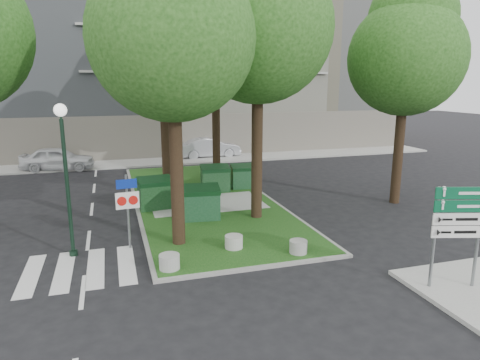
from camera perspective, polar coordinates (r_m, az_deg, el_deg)
name	(u,v)px	position (r m, az deg, el deg)	size (l,w,h in m)	color
ground	(243,270)	(13.03, 0.36, -11.95)	(120.00, 120.00, 0.00)	black
median_island	(202,199)	(20.43, -5.03, -2.54)	(6.00, 16.00, 0.12)	#154112
median_kerb	(202,199)	(20.44, -5.03, -2.56)	(6.30, 16.30, 0.10)	gray
building_sidewalk	(164,162)	(30.48, -10.11, 2.44)	(42.00, 3.00, 0.12)	#999993
zebra_crossing	(111,265)	(13.91, -16.79, -10.85)	(5.00, 3.00, 0.01)	silver
apartment_building	(149,51)	(37.54, -12.10, 16.46)	(41.00, 12.00, 16.00)	tan
tree_median_near_left	(174,21)	(14.13, -8.77, 20.23)	(5.20, 5.20, 10.53)	black
tree_median_near_right	(260,13)	(17.00, 2.67, 21.36)	(5.60, 5.60, 11.46)	black
tree_median_mid	(164,48)	(20.57, -10.09, 16.88)	(4.80, 4.80, 9.99)	black
tree_median_far	(216,28)	(24.23, -3.19, 19.60)	(5.80, 5.80, 11.93)	black
tree_street_right	(408,47)	(20.71, 21.48, 16.20)	(5.00, 5.00, 10.06)	black
dumpster_a	(156,193)	(18.92, -11.20, -1.75)	(1.56, 1.17, 1.37)	#0E3614
dumpster_b	(201,203)	(17.22, -5.17, -3.03)	(1.56, 1.17, 1.35)	#113B1E
dumpster_c	(215,179)	(21.53, -3.33, 0.20)	(1.51, 1.12, 1.33)	#103817
dumpster_d	(244,176)	(22.20, 0.50, 0.48)	(1.41, 1.06, 1.23)	#133F1F
bollard_left	(169,262)	(12.94, -9.40, -10.70)	(0.61, 0.61, 0.43)	#9E9F9A
bollard_right	(298,247)	(14.02, 7.78, -8.79)	(0.57, 0.57, 0.41)	gray
bollard_mid	(234,242)	(14.28, -0.84, -8.23)	(0.59, 0.59, 0.42)	#ABABA6
litter_bin	(215,174)	(23.94, -3.41, 0.85)	(0.43, 0.43, 0.75)	gold
street_lamp	(65,163)	(14.24, -22.28, 2.13)	(0.39, 0.39, 4.86)	black
traffic_sign_pole	(127,202)	(14.60, -14.78, -2.80)	(0.77, 0.11, 2.55)	slate
directional_sign	(458,221)	(12.54, 27.08, -4.91)	(1.33, 0.43, 2.75)	slate
car_white	(58,159)	(29.53, -23.14, 2.63)	(1.78, 4.42, 1.51)	silver
car_silver	(209,148)	(31.93, -4.13, 4.33)	(1.59, 4.56, 1.50)	#AEB0B7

